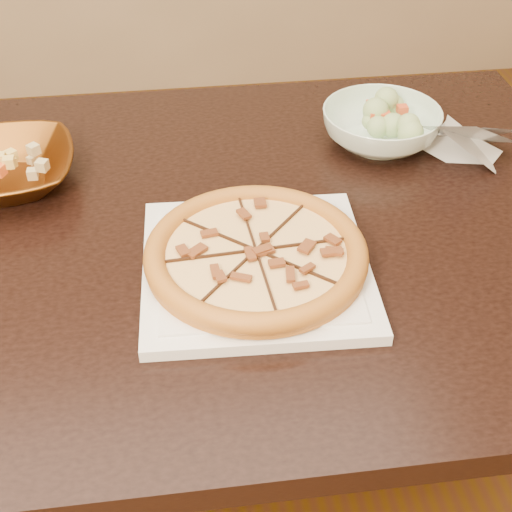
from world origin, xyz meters
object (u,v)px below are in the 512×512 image
Objects in this scene: dining_table at (170,273)px; salad_bowl at (381,127)px; bronze_bowl at (4,170)px; plate at (256,267)px; pizza at (256,254)px.

salad_bowl reaches higher than dining_table.
salad_bowl is (0.66, 0.05, 0.00)m from bronze_bowl.
plate is 0.02m from pizza.
salad_bowl is at bearing 4.53° from bronze_bowl.
dining_table is 0.33m from bronze_bowl.
pizza is 1.49× the size of salad_bowl.
bronze_bowl is 1.11× the size of salad_bowl.
pizza is at bearing -129.37° from salad_bowl.
salad_bowl is at bearing 50.63° from pizza.
bronze_bowl reaches higher than dining_table.
bronze_bowl reaches higher than plate.
plate is at bearing -45.43° from dining_table.
dining_table is 6.18× the size of bronze_bowl.
dining_table is at bearing 134.57° from plate.
dining_table is 0.46m from salad_bowl.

